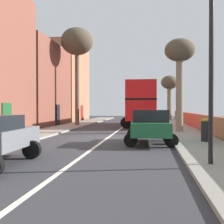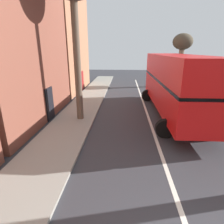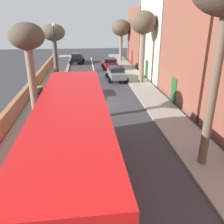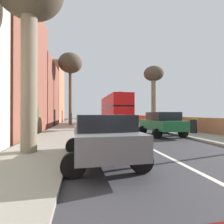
{
  "view_description": "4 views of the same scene",
  "coord_description": "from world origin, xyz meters",
  "px_view_note": "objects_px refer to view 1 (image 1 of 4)",
  "views": [
    {
      "loc": [
        2.5,
        -16.13,
        1.82
      ],
      "look_at": [
        -0.86,
        7.9,
        1.41
      ],
      "focal_mm": 43.82,
      "sensor_mm": 36.0,
      "label": 1
    },
    {
      "loc": [
        -1.69,
        -1.62,
        4.36
      ],
      "look_at": [
        -2.2,
        6.1,
        1.76
      ],
      "focal_mm": 29.74,
      "sensor_mm": 36.0,
      "label": 2
    },
    {
      "loc": [
        1.13,
        19.17,
        6.85
      ],
      "look_at": [
        -0.28,
        6.66,
        1.88
      ],
      "focal_mm": 37.82,
      "sensor_mm": 36.0,
      "label": 3
    },
    {
      "loc": [
        -3.18,
        -14.2,
        1.62
      ],
      "look_at": [
        0.96,
        9.14,
        1.78
      ],
      "focal_mm": 28.53,
      "sensor_mm": 36.0,
      "label": 4
    }
  ],
  "objects_px": {
    "double_decker_bus": "(142,102)",
    "lamppost_right": "(211,41)",
    "street_tree_right_3": "(180,57)",
    "street_tree_left_2": "(77,44)",
    "litter_bin_right": "(206,130)",
    "street_tree_right_1": "(169,85)",
    "parked_car_green_right_1": "(150,125)"
  },
  "relations": [
    {
      "from": "double_decker_bus",
      "to": "lamppost_right",
      "type": "bearing_deg",
      "value": -82.07
    },
    {
      "from": "street_tree_right_1",
      "to": "street_tree_right_3",
      "type": "distance_m",
      "value": 18.63
    },
    {
      "from": "street_tree_left_2",
      "to": "street_tree_right_3",
      "type": "bearing_deg",
      "value": -32.36
    },
    {
      "from": "street_tree_right_1",
      "to": "street_tree_left_2",
      "type": "relative_size",
      "value": 0.65
    },
    {
      "from": "street_tree_right_1",
      "to": "street_tree_left_2",
      "type": "xyz_separation_m",
      "value": [
        -9.66,
        -12.86,
        3.1
      ]
    },
    {
      "from": "street_tree_right_3",
      "to": "litter_bin_right",
      "type": "height_order",
      "value": "street_tree_right_3"
    },
    {
      "from": "street_tree_right_3",
      "to": "litter_bin_right",
      "type": "distance_m",
      "value": 7.5
    },
    {
      "from": "street_tree_left_2",
      "to": "litter_bin_right",
      "type": "relative_size",
      "value": 8.45
    },
    {
      "from": "parked_car_green_right_1",
      "to": "lamppost_right",
      "type": "distance_m",
      "value": 6.23
    },
    {
      "from": "lamppost_right",
      "to": "street_tree_right_3",
      "type": "bearing_deg",
      "value": 88.61
    },
    {
      "from": "street_tree_left_2",
      "to": "parked_car_green_right_1",
      "type": "bearing_deg",
      "value": -59.69
    },
    {
      "from": "parked_car_green_right_1",
      "to": "litter_bin_right",
      "type": "relative_size",
      "value": 3.63
    },
    {
      "from": "street_tree_right_1",
      "to": "lamppost_right",
      "type": "xyz_separation_m",
      "value": [
        -0.85,
        -30.09,
        -1.08
      ]
    },
    {
      "from": "double_decker_bus",
      "to": "parked_car_green_right_1",
      "type": "height_order",
      "value": "double_decker_bus"
    },
    {
      "from": "street_tree_right_1",
      "to": "litter_bin_right",
      "type": "xyz_separation_m",
      "value": [
        0.15,
        -24.4,
        -4.2
      ]
    },
    {
      "from": "street_tree_right_3",
      "to": "lamppost_right",
      "type": "relative_size",
      "value": 1.04
    },
    {
      "from": "street_tree_right_1",
      "to": "street_tree_right_3",
      "type": "xyz_separation_m",
      "value": [
        -0.57,
        -18.62,
        0.53
      ]
    },
    {
      "from": "parked_car_green_right_1",
      "to": "street_tree_right_3",
      "type": "height_order",
      "value": "street_tree_right_3"
    },
    {
      "from": "parked_car_green_right_1",
      "to": "litter_bin_right",
      "type": "xyz_separation_m",
      "value": [
        2.8,
        0.45,
        -0.28
      ]
    },
    {
      "from": "double_decker_bus",
      "to": "street_tree_right_1",
      "type": "xyz_separation_m",
      "value": [
        3.45,
        11.41,
        2.53
      ]
    },
    {
      "from": "double_decker_bus",
      "to": "litter_bin_right",
      "type": "height_order",
      "value": "double_decker_bus"
    },
    {
      "from": "double_decker_bus",
      "to": "lamppost_right",
      "type": "xyz_separation_m",
      "value": [
        2.6,
        -18.68,
        1.45
      ]
    },
    {
      "from": "parked_car_green_right_1",
      "to": "street_tree_left_2",
      "type": "xyz_separation_m",
      "value": [
        -7.01,
        11.98,
        7.03
      ]
    },
    {
      "from": "parked_car_green_right_1",
      "to": "litter_bin_right",
      "type": "bearing_deg",
      "value": 9.06
    },
    {
      "from": "street_tree_right_1",
      "to": "street_tree_right_3",
      "type": "relative_size",
      "value": 0.93
    },
    {
      "from": "street_tree_right_1",
      "to": "parked_car_green_right_1",
      "type": "bearing_deg",
      "value": -96.09
    },
    {
      "from": "street_tree_left_2",
      "to": "lamppost_right",
      "type": "relative_size",
      "value": 1.49
    },
    {
      "from": "double_decker_bus",
      "to": "street_tree_left_2",
      "type": "distance_m",
      "value": 8.51
    },
    {
      "from": "parked_car_green_right_1",
      "to": "street_tree_right_1",
      "type": "distance_m",
      "value": 25.29
    },
    {
      "from": "lamppost_right",
      "to": "litter_bin_right",
      "type": "bearing_deg",
      "value": 80.03
    },
    {
      "from": "street_tree_right_1",
      "to": "street_tree_left_2",
      "type": "distance_m",
      "value": 16.38
    },
    {
      "from": "street_tree_right_3",
      "to": "litter_bin_right",
      "type": "bearing_deg",
      "value": -82.88
    }
  ]
}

